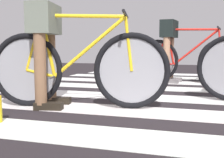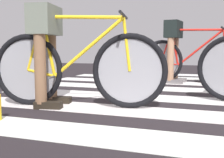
{
  "view_description": "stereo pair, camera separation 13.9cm",
  "coord_description": "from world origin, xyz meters",
  "px_view_note": "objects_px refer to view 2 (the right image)",
  "views": [
    {
      "loc": [
        -0.13,
        -3.0,
        0.59
      ],
      "look_at": [
        -0.98,
        -0.07,
        0.25
      ],
      "focal_mm": 44.71,
      "sensor_mm": 36.0,
      "label": 1
    },
    {
      "loc": [
        0.0,
        -3.0,
        0.59
      ],
      "look_at": [
        -0.98,
        -0.07,
        0.25
      ],
      "focal_mm": 44.71,
      "sensor_mm": 36.0,
      "label": 2
    }
  ],
  "objects_px": {
    "bicycle_1_of_3": "(77,68)",
    "bicycle_3_of_3": "(192,60)",
    "cyclist_3_of_3": "(173,43)",
    "cyclist_1_of_3": "(46,42)"
  },
  "relations": [
    {
      "from": "bicycle_3_of_3",
      "to": "cyclist_3_of_3",
      "type": "relative_size",
      "value": 1.68
    },
    {
      "from": "bicycle_1_of_3",
      "to": "bicycle_3_of_3",
      "type": "xyz_separation_m",
      "value": [
        0.97,
        2.23,
        0.0
      ]
    },
    {
      "from": "bicycle_3_of_3",
      "to": "cyclist_3_of_3",
      "type": "distance_m",
      "value": 0.42
    },
    {
      "from": "bicycle_1_of_3",
      "to": "cyclist_1_of_3",
      "type": "height_order",
      "value": "cyclist_1_of_3"
    },
    {
      "from": "cyclist_3_of_3",
      "to": "bicycle_1_of_3",
      "type": "bearing_deg",
      "value": -97.78
    },
    {
      "from": "cyclist_1_of_3",
      "to": "bicycle_3_of_3",
      "type": "relative_size",
      "value": 0.57
    },
    {
      "from": "bicycle_1_of_3",
      "to": "cyclist_3_of_3",
      "type": "relative_size",
      "value": 1.68
    },
    {
      "from": "bicycle_1_of_3",
      "to": "cyclist_1_of_3",
      "type": "relative_size",
      "value": 1.75
    },
    {
      "from": "bicycle_1_of_3",
      "to": "cyclist_3_of_3",
      "type": "distance_m",
      "value": 2.39
    },
    {
      "from": "bicycle_1_of_3",
      "to": "cyclist_1_of_3",
      "type": "distance_m",
      "value": 0.4
    }
  ]
}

